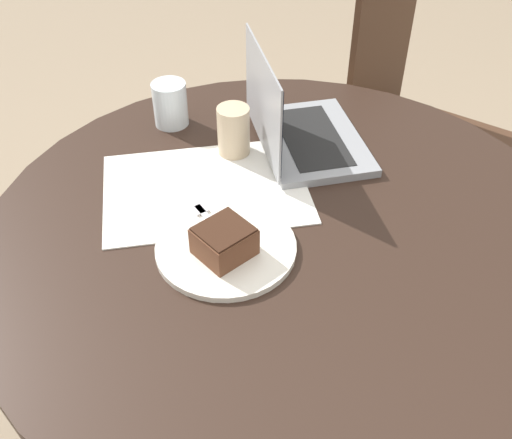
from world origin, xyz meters
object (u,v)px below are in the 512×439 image
object	(u,v)px
chair	(409,128)
coffee_glass	(234,131)
laptop	(298,130)
plate	(226,247)

from	to	relation	value
chair	coffee_glass	xyz separation A→B (m)	(-0.34, -0.64, 0.31)
chair	coffee_glass	bearing A→B (deg)	-11.30
chair	laptop	size ratio (longest dim) A/B	2.55
plate	laptop	world-z (taller)	laptop
chair	laptop	world-z (taller)	laptop
plate	laptop	xyz separation A→B (m)	(0.03, 0.36, 0.04)
coffee_glass	laptop	size ratio (longest dim) A/B	0.30
plate	laptop	bearing A→B (deg)	84.68
plate	chair	bearing A→B (deg)	75.17
chair	coffee_glass	size ratio (longest dim) A/B	8.61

